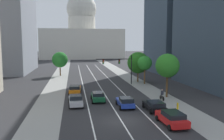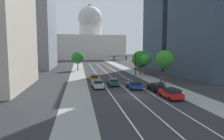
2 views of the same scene
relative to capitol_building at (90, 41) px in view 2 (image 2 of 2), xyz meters
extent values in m
plane|color=#2B2B2D|center=(0.00, -74.60, -12.88)|extent=(400.00, 400.00, 0.00)
cube|color=gray|center=(-8.73, -79.60, -12.88)|extent=(4.18, 130.00, 0.01)
cube|color=gray|center=(8.73, -79.60, -12.88)|extent=(4.18, 130.00, 0.01)
cube|color=white|center=(-3.32, -89.60, -12.87)|extent=(0.16, 90.00, 0.01)
cube|color=white|center=(0.00, -89.60, -12.87)|extent=(0.16, 90.00, 0.01)
cube|color=white|center=(3.32, -89.60, -12.87)|extent=(0.16, 90.00, 0.01)
cube|color=gray|center=(-26.82, -63.48, 6.66)|extent=(17.70, 25.80, 39.09)
cube|color=#334251|center=(25.61, -73.15, 3.18)|extent=(15.28, 19.39, 32.13)
cube|color=beige|center=(0.00, 0.00, -4.65)|extent=(45.71, 25.75, 16.46)
cylinder|color=beige|center=(0.00, 0.00, 7.24)|extent=(15.57, 15.57, 7.31)
sphere|color=beige|center=(0.00, 0.00, 15.57)|extent=(16.99, 16.99, 16.99)
cylinder|color=beige|center=(0.00, 0.00, 23.21)|extent=(3.06, 3.06, 4.25)
cube|color=#14512D|center=(-1.66, -105.05, -12.27)|extent=(1.79, 4.16, 0.59)
cube|color=black|center=(-1.66, -105.23, -11.73)|extent=(1.63, 2.26, 0.49)
cylinder|color=black|center=(-2.52, -103.63, -12.56)|extent=(0.23, 0.64, 0.64)
cylinder|color=black|center=(-0.77, -103.65, -12.56)|extent=(0.23, 0.64, 0.64)
cylinder|color=black|center=(-2.55, -106.45, -12.56)|extent=(0.23, 0.64, 0.64)
cylinder|color=black|center=(-0.80, -106.47, -12.56)|extent=(0.23, 0.64, 0.64)
cube|color=orange|center=(-4.98, -98.84, -12.23)|extent=(2.09, 4.68, 0.66)
cube|color=black|center=(-5.03, -99.79, -11.63)|extent=(1.82, 2.15, 0.53)
cylinder|color=black|center=(-5.84, -97.24, -12.56)|extent=(0.25, 0.65, 0.64)
cylinder|color=black|center=(-3.97, -97.32, -12.56)|extent=(0.25, 0.65, 0.64)
cylinder|color=black|center=(-5.99, -100.36, -12.56)|extent=(0.25, 0.65, 0.64)
cylinder|color=black|center=(-4.12, -100.44, -12.56)|extent=(0.25, 0.65, 0.64)
cube|color=black|center=(4.98, -111.20, -12.29)|extent=(1.88, 4.40, 0.55)
cube|color=black|center=(4.98, -111.92, -11.77)|extent=(1.73, 2.40, 0.47)
cylinder|color=black|center=(4.04, -109.71, -12.56)|extent=(0.22, 0.64, 0.64)
cylinder|color=black|center=(5.92, -109.71, -12.56)|extent=(0.22, 0.64, 0.64)
cylinder|color=black|center=(4.04, -112.70, -12.56)|extent=(0.22, 0.64, 0.64)
cylinder|color=black|center=(5.92, -112.70, -12.56)|extent=(0.22, 0.64, 0.64)
cube|color=red|center=(4.98, -116.73, -12.21)|extent=(2.09, 4.67, 0.70)
cube|color=black|center=(5.00, -117.12, -11.61)|extent=(1.84, 2.55, 0.51)
cylinder|color=black|center=(3.97, -115.21, -12.56)|extent=(0.25, 0.65, 0.64)
cylinder|color=black|center=(5.86, -115.13, -12.56)|extent=(0.25, 0.65, 0.64)
cylinder|color=black|center=(4.11, -118.33, -12.56)|extent=(0.25, 0.65, 0.64)
cylinder|color=black|center=(5.99, -118.25, -12.56)|extent=(0.25, 0.65, 0.64)
cube|color=#B2B5BA|center=(-4.98, -107.08, -12.25)|extent=(2.01, 4.57, 0.63)
cube|color=black|center=(-4.97, -107.22, -11.65)|extent=(1.74, 2.13, 0.55)
cylinder|color=black|center=(-5.95, -105.61, -12.56)|extent=(0.25, 0.65, 0.64)
cylinder|color=black|center=(-4.16, -105.52, -12.56)|extent=(0.25, 0.65, 0.64)
cylinder|color=black|center=(-5.80, -108.65, -12.56)|extent=(0.25, 0.65, 0.64)
cylinder|color=black|center=(-4.01, -108.56, -12.56)|extent=(0.25, 0.65, 0.64)
cube|color=#1E389E|center=(1.66, -108.93, -12.27)|extent=(1.81, 4.23, 0.58)
cube|color=black|center=(1.66, -109.70, -11.69)|extent=(1.67, 1.92, 0.59)
cylinder|color=black|center=(0.76, -107.49, -12.56)|extent=(0.22, 0.64, 0.64)
cylinder|color=black|center=(2.57, -107.49, -12.56)|extent=(0.22, 0.64, 0.64)
cylinder|color=black|center=(0.75, -110.36, -12.56)|extent=(0.22, 0.64, 0.64)
cylinder|color=black|center=(2.57, -110.36, -12.56)|extent=(0.22, 0.64, 0.64)
cylinder|color=black|center=(6.94, -91.22, -9.79)|extent=(0.20, 0.20, 6.18)
cylinder|color=black|center=(3.18, -91.22, -7.50)|extent=(7.53, 0.14, 0.14)
cube|color=black|center=(4.31, -91.22, -8.05)|extent=(0.32, 0.28, 0.96)
sphere|color=red|center=(4.31, -91.37, -7.75)|extent=(0.20, 0.20, 0.20)
sphere|color=orange|center=(4.31, -91.37, -8.05)|extent=(0.20, 0.20, 0.20)
sphere|color=green|center=(4.31, -91.37, -8.35)|extent=(0.20, 0.20, 0.20)
cube|color=black|center=(0.92, -91.22, -8.05)|extent=(0.32, 0.28, 0.96)
sphere|color=red|center=(0.92, -91.37, -7.75)|extent=(0.20, 0.20, 0.20)
sphere|color=orange|center=(0.92, -91.37, -8.05)|extent=(0.20, 0.20, 0.20)
sphere|color=green|center=(0.92, -91.37, -8.35)|extent=(0.20, 0.20, 0.20)
cylinder|color=yellow|center=(8.23, -111.20, -12.53)|extent=(0.26, 0.26, 0.70)
sphere|color=yellow|center=(8.23, -111.20, -12.10)|extent=(0.26, 0.26, 0.26)
cylinder|color=yellow|center=(8.23, -111.36, -12.50)|extent=(0.10, 0.12, 0.10)
cylinder|color=black|center=(8.06, -106.64, -12.55)|extent=(0.07, 0.66, 0.66)
cylinder|color=black|center=(8.02, -105.60, -12.55)|extent=(0.07, 0.66, 0.66)
cube|color=black|center=(8.04, -106.12, -12.33)|extent=(0.10, 1.00, 0.36)
cube|color=#262833|center=(8.04, -106.17, -11.70)|extent=(0.37, 0.29, 0.64)
sphere|color=tan|center=(8.04, -106.10, -11.27)|extent=(0.22, 0.22, 0.22)
cylinder|color=#51381E|center=(9.61, -104.11, -10.99)|extent=(0.32, 0.32, 3.79)
sphere|color=#2B7A23|center=(9.61, -104.11, -7.76)|extent=(3.80, 3.80, 3.80)
cylinder|color=#51381E|center=(9.78, -91.47, -11.17)|extent=(0.32, 0.32, 3.43)
sphere|color=#2C892B|center=(9.78, -91.47, -8.38)|extent=(3.06, 3.06, 3.06)
cylinder|color=#51381E|center=(9.11, -88.56, -11.55)|extent=(0.32, 0.32, 2.67)
sphere|color=#266C1D|center=(9.11, -88.56, -8.54)|extent=(4.79, 4.79, 4.79)
cylinder|color=#51381E|center=(-8.72, -75.45, -11.44)|extent=(0.32, 0.32, 2.88)
sphere|color=#237227|center=(-8.72, -75.45, -8.55)|extent=(4.13, 4.13, 4.13)
camera|label=1|loc=(-5.18, -139.71, -4.27)|focal=37.93mm
camera|label=2|loc=(-8.32, -144.10, -5.58)|focal=32.19mm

